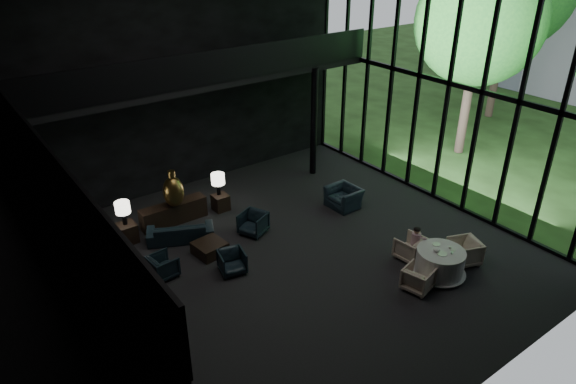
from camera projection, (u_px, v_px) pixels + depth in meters
floor at (268, 266)px, 14.17m from camera, size 14.00×12.00×0.02m
wall_back at (161, 77)px, 16.62m from camera, size 14.00×0.04×8.00m
wall_front at (480, 237)px, 8.04m from camera, size 14.00×0.04×8.00m
curtain_wall at (449, 83)px, 15.99m from camera, size 0.20×12.00×8.00m
mezzanine_back at (203, 79)px, 16.43m from camera, size 12.00×2.00×0.25m
railing_left at (39, 155)px, 9.42m from camera, size 0.06×12.00×1.00m
railing_back at (218, 66)px, 15.44m from camera, size 12.00×0.06×1.00m
column_nw at (11, 175)px, 14.69m from camera, size 0.24×0.24×4.00m
column_ne at (314, 123)px, 18.64m from camera, size 0.24×0.24×4.00m
tree_near at (480, 21)px, 18.99m from camera, size 4.80×4.80×7.65m
console at (174, 213)px, 16.12m from camera, size 2.12×0.48×0.67m
bronze_urn at (173, 191)px, 15.60m from camera, size 0.64×0.64×1.19m
side_table_left at (127, 233)px, 15.14m from camera, size 0.54×0.54×0.59m
table_lamp_left at (123, 208)px, 14.78m from camera, size 0.43×0.43×0.73m
side_table_right at (221, 202)px, 16.88m from camera, size 0.48×0.48×0.53m
table_lamp_right at (218, 180)px, 16.58m from camera, size 0.44×0.44×0.74m
sofa at (180, 229)px, 15.21m from camera, size 1.88×1.25×0.71m
lounge_armchair_west at (163, 266)px, 13.62m from camera, size 0.63×0.66×0.63m
lounge_armchair_east at (253, 222)px, 15.52m from camera, size 0.92×0.94×0.75m
lounge_armchair_south at (232, 262)px, 13.80m from camera, size 0.72×0.69×0.63m
window_armchair at (344, 194)px, 16.99m from camera, size 0.70×1.06×0.91m
coffee_table at (210, 248)px, 14.63m from camera, size 0.90×0.90×0.36m
dining_table at (439, 264)px, 13.68m from camera, size 1.44×1.44×0.75m
dining_chair_north at (410, 247)px, 14.35m from camera, size 0.76×0.73×0.72m
dining_chair_east at (464, 250)px, 14.14m from camera, size 0.95×0.98×0.79m
dining_chair_west at (418, 278)px, 13.13m from camera, size 0.73×0.76×0.65m
child at (416, 236)px, 14.17m from camera, size 0.26×0.26×0.56m
plate_a at (442, 254)px, 13.36m from camera, size 0.33×0.33×0.02m
plate_b at (436, 244)px, 13.76m from camera, size 0.22×0.22×0.01m
saucer at (453, 250)px, 13.53m from camera, size 0.18×0.18×0.01m
coffee_cup at (450, 247)px, 13.58m from camera, size 0.08×0.08×0.06m
cereal_bowl at (437, 250)px, 13.45m from camera, size 0.17×0.17×0.09m
cream_pot at (452, 253)px, 13.35m from camera, size 0.07×0.07×0.07m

